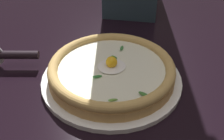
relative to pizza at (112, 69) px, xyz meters
The scene contains 4 objects.
ground_plane 0.05m from the pizza, 86.81° to the right, with size 2.40×2.40×0.03m, color black.
pizza_plate 0.03m from the pizza, 76.32° to the right, with size 0.34×0.34×0.01m, color white.
pizza is the anchor object (origin of this frame).
pizza_cutter 0.27m from the pizza, 23.12° to the right, with size 0.16×0.04×0.07m.
Camera 1 is at (0.09, 0.53, 0.41)m, focal length 42.56 mm.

